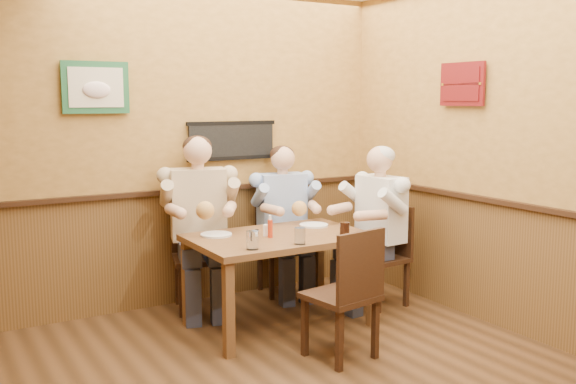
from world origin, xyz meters
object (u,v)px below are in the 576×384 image
diner_blue_polo (282,228)px  cola_tumbler (345,229)px  chair_back_right (282,247)px  dining_table (279,246)px  chair_right_end (380,256)px  water_glass_left (252,240)px  salt_shaker (265,231)px  pepper_shaker (257,235)px  chair_back_left (199,256)px  water_glass_mid (300,236)px  diner_white_elder (381,235)px  hot_sauce_bottle (270,228)px  chair_near_side (340,293)px  diner_tan_shirt (199,233)px

diner_blue_polo → cola_tumbler: 1.03m
chair_back_right → diner_blue_polo: size_ratio=0.70×
chair_back_right → cola_tumbler: (-0.01, -1.02, 0.36)m
dining_table → chair_right_end: chair_right_end is taller
water_glass_left → salt_shaker: (0.30, 0.35, -0.02)m
water_glass_left → pepper_shaker: size_ratio=1.66×
chair_back_left → water_glass_mid: chair_back_left is taller
cola_tumbler → chair_right_end: bearing=24.3°
chair_back_left → pepper_shaker: (0.15, -0.78, 0.31)m
cola_tumbler → diner_white_elder: bearing=24.3°
chair_back_right → chair_right_end: (0.57, -0.76, 0.01)m
dining_table → water_glass_left: water_glass_left is taller
chair_back_left → diner_white_elder: size_ratio=0.75×
chair_back_left → hot_sauce_bottle: size_ratio=5.97×
chair_back_left → chair_back_right: (0.86, 0.04, -0.04)m
diner_blue_polo → chair_near_side: bearing=-96.0°
diner_white_elder → cola_tumbler: 0.66m
chair_back_right → pepper_shaker: size_ratio=10.87×
cola_tumbler → pepper_shaker: cola_tumbler is taller
chair_near_side → water_glass_mid: (-0.08, 0.42, 0.34)m
salt_shaker → chair_back_left: bearing=111.7°
cola_tumbler → pepper_shaker: bearing=164.5°
water_glass_mid → hot_sauce_bottle: bearing=104.5°
chair_right_end → salt_shaker: chair_right_end is taller
chair_right_end → water_glass_left: size_ratio=6.64×
dining_table → salt_shaker: size_ratio=15.18×
diner_tan_shirt → diner_blue_polo: (0.86, 0.04, -0.05)m
chair_back_left → diner_blue_polo: bearing=18.9°
water_glass_mid → cola_tumbler: size_ratio=1.24×
hot_sauce_bottle → dining_table: bearing=23.8°
salt_shaker → pepper_shaker: (-0.12, -0.08, -0.01)m
chair_near_side → water_glass_left: (-0.46, 0.45, 0.34)m
chair_back_right → salt_shaker: chair_back_right is taller
chair_back_right → hot_sauce_bottle: hot_sauce_bottle is taller
chair_right_end → water_glass_mid: (-1.06, -0.36, 0.37)m
chair_near_side → salt_shaker: bearing=-87.2°
chair_back_left → salt_shaker: (0.28, -0.70, 0.32)m
chair_back_left → water_glass_mid: (0.36, -1.08, 0.34)m
dining_table → chair_right_end: (1.03, 0.00, -0.21)m
diner_blue_polo → dining_table: bearing=-112.3°
chair_back_left → chair_near_side: chair_back_left is taller
water_glass_left → chair_back_right: bearing=51.2°
chair_right_end → cola_tumbler: (-0.58, -0.26, 0.35)m
diner_tan_shirt → pepper_shaker: (0.15, -0.78, 0.11)m
diner_white_elder → salt_shaker: 1.16m
chair_back_right → cola_tumbler: bearing=-81.4°
dining_table → pepper_shaker: 0.28m
dining_table → chair_back_right: 0.91m
pepper_shaker → chair_right_end: bearing=3.1°
hot_sauce_bottle → chair_near_side: bearing=-77.9°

